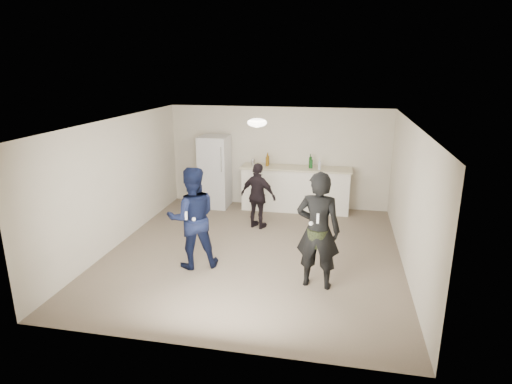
% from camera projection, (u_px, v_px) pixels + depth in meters
% --- Properties ---
extents(floor, '(6.00, 6.00, 0.00)m').
position_uv_depth(floor, '(254.00, 252.00, 8.25)').
color(floor, '#6B5B4C').
rests_on(floor, ground).
extents(ceiling, '(6.00, 6.00, 0.00)m').
position_uv_depth(ceiling, '(254.00, 122.00, 7.54)').
color(ceiling, silver).
rests_on(ceiling, wall_back).
extents(wall_back, '(6.00, 0.00, 6.00)m').
position_uv_depth(wall_back, '(278.00, 157.00, 10.72)').
color(wall_back, beige).
rests_on(wall_back, floor).
extents(wall_front, '(6.00, 0.00, 6.00)m').
position_uv_depth(wall_front, '(203.00, 258.00, 5.08)').
color(wall_front, beige).
rests_on(wall_front, floor).
extents(wall_left, '(0.00, 6.00, 6.00)m').
position_uv_depth(wall_left, '(117.00, 182.00, 8.42)').
color(wall_left, beige).
rests_on(wall_left, floor).
extents(wall_right, '(0.00, 6.00, 6.00)m').
position_uv_depth(wall_right, '(410.00, 199.00, 7.38)').
color(wall_right, beige).
rests_on(wall_right, floor).
extents(counter, '(2.60, 0.56, 1.05)m').
position_uv_depth(counter, '(295.00, 190.00, 10.52)').
color(counter, white).
rests_on(counter, floor).
extents(counter_top, '(2.68, 0.64, 0.04)m').
position_uv_depth(counter_top, '(296.00, 168.00, 10.37)').
color(counter_top, beige).
rests_on(counter_top, counter).
extents(fridge, '(0.70, 0.70, 1.80)m').
position_uv_depth(fridge, '(215.00, 172.00, 10.73)').
color(fridge, silver).
rests_on(fridge, floor).
extents(fridge_handle, '(0.02, 0.02, 0.60)m').
position_uv_depth(fridge_handle, '(221.00, 160.00, 10.22)').
color(fridge_handle, silver).
rests_on(fridge_handle, fridge).
extents(ceiling_dome, '(0.36, 0.36, 0.16)m').
position_uv_depth(ceiling_dome, '(257.00, 123.00, 7.84)').
color(ceiling_dome, white).
rests_on(ceiling_dome, ceiling).
extents(shaker, '(0.08, 0.08, 0.17)m').
position_uv_depth(shaker, '(253.00, 162.00, 10.53)').
color(shaker, '#ADACB1').
rests_on(shaker, counter_top).
extents(man, '(1.09, 0.99, 1.81)m').
position_uv_depth(man, '(192.00, 218.00, 7.44)').
color(man, '#101B45').
rests_on(man, floor).
extents(woman, '(0.74, 0.53, 1.92)m').
position_uv_depth(woman, '(318.00, 231.00, 6.73)').
color(woman, black).
rests_on(woman, floor).
extents(camo_shorts, '(0.34, 0.34, 0.28)m').
position_uv_depth(camo_shorts, '(318.00, 237.00, 6.76)').
color(camo_shorts, '#283518').
rests_on(camo_shorts, woman).
extents(spectator, '(0.92, 0.62, 1.46)m').
position_uv_depth(spectator, '(258.00, 196.00, 9.30)').
color(spectator, black).
rests_on(spectator, floor).
extents(remote_man, '(0.04, 0.04, 0.15)m').
position_uv_depth(remote_man, '(186.00, 215.00, 7.14)').
color(remote_man, white).
rests_on(remote_man, man).
extents(nunchuk_man, '(0.07, 0.07, 0.07)m').
position_uv_depth(nunchuk_man, '(194.00, 219.00, 7.17)').
color(nunchuk_man, silver).
rests_on(nunchuk_man, man).
extents(remote_woman, '(0.04, 0.04, 0.15)m').
position_uv_depth(remote_woman, '(318.00, 218.00, 6.41)').
color(remote_woman, white).
rests_on(remote_woman, woman).
extents(nunchuk_woman, '(0.07, 0.07, 0.07)m').
position_uv_depth(nunchuk_woman, '(311.00, 224.00, 6.49)').
color(nunchuk_woman, silver).
rests_on(nunchuk_woman, woman).
extents(bottle_cluster, '(1.36, 0.32, 0.27)m').
position_uv_depth(bottle_cluster, '(292.00, 163.00, 10.36)').
color(bottle_cluster, brown).
rests_on(bottle_cluster, counter_top).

